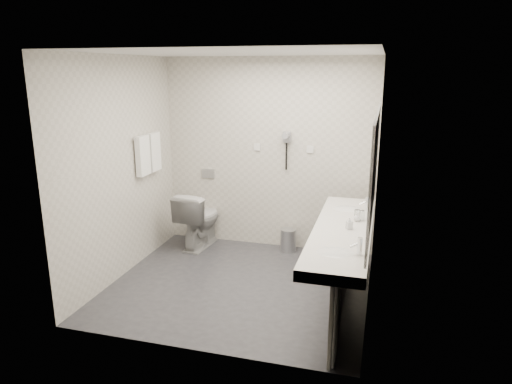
% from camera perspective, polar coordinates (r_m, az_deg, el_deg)
% --- Properties ---
extents(floor, '(2.80, 2.80, 0.00)m').
position_cam_1_polar(floor, '(5.33, -2.03, -11.27)').
color(floor, '#2F2F34').
rests_on(floor, ground).
extents(ceiling, '(2.80, 2.80, 0.00)m').
position_cam_1_polar(ceiling, '(4.78, -2.31, 16.69)').
color(ceiling, silver).
rests_on(ceiling, wall_back).
extents(wall_back, '(2.80, 0.00, 2.80)m').
position_cam_1_polar(wall_back, '(6.13, 1.53, 4.57)').
color(wall_back, beige).
rests_on(wall_back, floor).
extents(wall_front, '(2.80, 0.00, 2.80)m').
position_cam_1_polar(wall_front, '(3.73, -8.22, -2.39)').
color(wall_front, beige).
rests_on(wall_front, floor).
extents(wall_left, '(0.00, 2.60, 2.60)m').
position_cam_1_polar(wall_left, '(5.49, -16.25, 2.75)').
color(wall_left, beige).
rests_on(wall_left, floor).
extents(wall_right, '(0.00, 2.60, 2.60)m').
position_cam_1_polar(wall_right, '(4.69, 14.39, 0.86)').
color(wall_right, beige).
rests_on(wall_right, floor).
extents(vanity_counter, '(0.55, 2.20, 0.10)m').
position_cam_1_polar(vanity_counter, '(4.63, 10.55, -4.90)').
color(vanity_counter, silver).
rests_on(vanity_counter, floor).
extents(vanity_panel, '(0.03, 2.15, 0.75)m').
position_cam_1_polar(vanity_panel, '(4.79, 10.61, -9.71)').
color(vanity_panel, gray).
rests_on(vanity_panel, floor).
extents(vanity_post_near, '(0.06, 0.06, 0.75)m').
position_cam_1_polar(vanity_post_near, '(3.87, 9.60, -16.02)').
color(vanity_post_near, silver).
rests_on(vanity_post_near, floor).
extents(vanity_post_far, '(0.06, 0.06, 0.75)m').
position_cam_1_polar(vanity_post_far, '(5.75, 11.87, -5.51)').
color(vanity_post_far, silver).
rests_on(vanity_post_far, floor).
extents(mirror, '(0.02, 2.20, 1.05)m').
position_cam_1_polar(mirror, '(4.45, 14.29, 2.77)').
color(mirror, '#B2BCC6').
rests_on(mirror, wall_right).
extents(basin_near, '(0.40, 0.31, 0.05)m').
position_cam_1_polar(basin_near, '(4.02, 9.71, -7.48)').
color(basin_near, silver).
rests_on(basin_near, vanity_counter).
extents(basin_far, '(0.40, 0.31, 0.05)m').
position_cam_1_polar(basin_far, '(5.24, 11.23, -2.19)').
color(basin_far, silver).
rests_on(basin_far, vanity_counter).
extents(faucet_near, '(0.04, 0.04, 0.15)m').
position_cam_1_polar(faucet_near, '(3.97, 12.58, -6.50)').
color(faucet_near, silver).
rests_on(faucet_near, vanity_counter).
extents(faucet_far, '(0.04, 0.04, 0.15)m').
position_cam_1_polar(faucet_far, '(5.21, 13.42, -1.40)').
color(faucet_far, silver).
rests_on(faucet_far, vanity_counter).
extents(soap_bottle_a, '(0.07, 0.07, 0.12)m').
position_cam_1_polar(soap_bottle_a, '(4.57, 11.36, -3.77)').
color(soap_bottle_a, white).
rests_on(soap_bottle_a, vanity_counter).
extents(soap_bottle_b, '(0.09, 0.09, 0.09)m').
position_cam_1_polar(soap_bottle_b, '(4.82, 12.26, -3.02)').
color(soap_bottle_b, white).
rests_on(soap_bottle_b, vanity_counter).
extents(glass_left, '(0.07, 0.07, 0.10)m').
position_cam_1_polar(glass_left, '(4.86, 12.83, -2.82)').
color(glass_left, silver).
rests_on(glass_left, vanity_counter).
extents(glass_right, '(0.07, 0.07, 0.11)m').
position_cam_1_polar(glass_right, '(4.87, 12.27, -2.74)').
color(glass_right, silver).
rests_on(glass_right, vanity_counter).
extents(toilet, '(0.50, 0.80, 0.77)m').
position_cam_1_polar(toilet, '(6.33, -6.97, -3.28)').
color(toilet, silver).
rests_on(toilet, floor).
extents(flush_plate, '(0.18, 0.02, 0.12)m').
position_cam_1_polar(flush_plate, '(6.43, -5.89, 2.26)').
color(flush_plate, '#B2B5BA').
rests_on(flush_plate, wall_back).
extents(pedal_bin, '(0.26, 0.26, 0.29)m').
position_cam_1_polar(pedal_bin, '(6.20, 3.98, -5.97)').
color(pedal_bin, '#B2B5BA').
rests_on(pedal_bin, floor).
extents(bin_lid, '(0.21, 0.21, 0.02)m').
position_cam_1_polar(bin_lid, '(6.15, 4.00, -4.64)').
color(bin_lid, '#B2B5BA').
rests_on(bin_lid, pedal_bin).
extents(towel_rail, '(0.02, 0.62, 0.02)m').
position_cam_1_polar(towel_rail, '(5.88, -13.24, 6.70)').
color(towel_rail, silver).
rests_on(towel_rail, wall_left).
extents(towel_near, '(0.07, 0.24, 0.48)m').
position_cam_1_polar(towel_near, '(5.79, -13.69, 4.34)').
color(towel_near, white).
rests_on(towel_near, towel_rail).
extents(towel_far, '(0.07, 0.24, 0.48)m').
position_cam_1_polar(towel_far, '(6.03, -12.40, 4.82)').
color(towel_far, white).
rests_on(towel_far, towel_rail).
extents(dryer_cradle, '(0.10, 0.04, 0.14)m').
position_cam_1_polar(dryer_cradle, '(6.01, 3.81, 6.74)').
color(dryer_cradle, gray).
rests_on(dryer_cradle, wall_back).
extents(dryer_barrel, '(0.08, 0.14, 0.08)m').
position_cam_1_polar(dryer_barrel, '(5.94, 3.67, 6.94)').
color(dryer_barrel, gray).
rests_on(dryer_barrel, dryer_cradle).
extents(dryer_cord, '(0.02, 0.02, 0.35)m').
position_cam_1_polar(dryer_cord, '(6.03, 3.74, 4.37)').
color(dryer_cord, black).
rests_on(dryer_cord, dryer_cradle).
extents(switch_plate_a, '(0.09, 0.02, 0.09)m').
position_cam_1_polar(switch_plate_a, '(6.14, 0.15, 5.54)').
color(switch_plate_a, silver).
rests_on(switch_plate_a, wall_back).
extents(switch_plate_b, '(0.09, 0.02, 0.09)m').
position_cam_1_polar(switch_plate_b, '(6.00, 6.64, 5.21)').
color(switch_plate_b, silver).
rests_on(switch_plate_b, wall_back).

